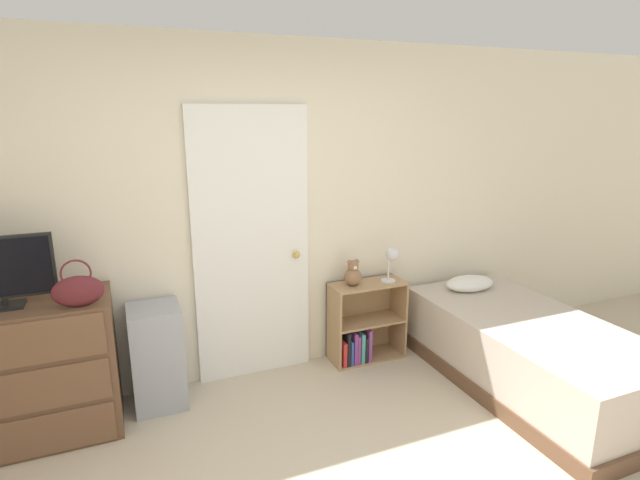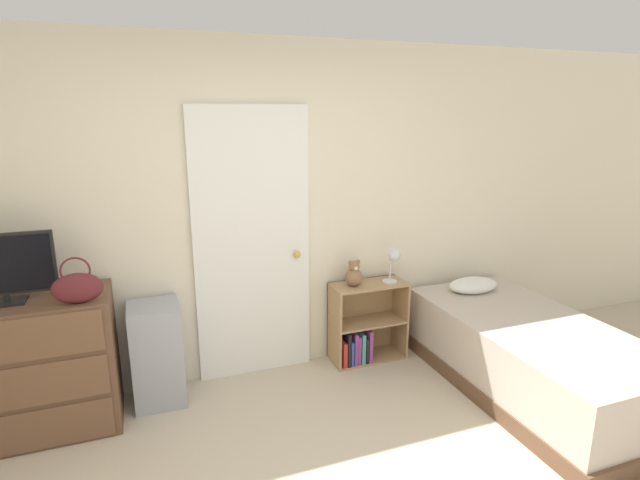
# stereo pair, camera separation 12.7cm
# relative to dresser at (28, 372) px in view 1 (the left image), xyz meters

# --- Properties ---
(wall_back) EXTENTS (10.00, 0.06, 2.55)m
(wall_back) POSITION_rel_dresser_xyz_m (1.46, 0.31, 0.82)
(wall_back) COLOR beige
(wall_back) RESTS_ON ground_plane
(door_closed) EXTENTS (0.89, 0.09, 2.08)m
(door_closed) POSITION_rel_dresser_xyz_m (1.53, 0.26, 0.59)
(door_closed) COLOR white
(door_closed) RESTS_ON ground_plane
(dresser) EXTENTS (1.03, 0.53, 0.90)m
(dresser) POSITION_rel_dresser_xyz_m (0.00, 0.00, 0.00)
(dresser) COLOR brown
(dresser) RESTS_ON ground_plane
(handbag) EXTENTS (0.29, 0.09, 0.29)m
(handbag) POSITION_rel_dresser_xyz_m (0.35, -0.18, 0.55)
(handbag) COLOR #591E23
(handbag) RESTS_ON dresser
(storage_bin) EXTENTS (0.35, 0.36, 0.73)m
(storage_bin) POSITION_rel_dresser_xyz_m (0.77, 0.08, -0.09)
(storage_bin) COLOR #999EA8
(storage_bin) RESTS_ON ground_plane
(bookshelf) EXTENTS (0.62, 0.28, 0.67)m
(bookshelf) POSITION_rel_dresser_xyz_m (2.40, 0.13, -0.18)
(bookshelf) COLOR tan
(bookshelf) RESTS_ON ground_plane
(teddy_bear) EXTENTS (0.14, 0.14, 0.22)m
(teddy_bear) POSITION_rel_dresser_xyz_m (2.31, 0.12, 0.31)
(teddy_bear) COLOR #8C6647
(teddy_bear) RESTS_ON bookshelf
(desk_lamp) EXTENTS (0.14, 0.13, 0.29)m
(desk_lamp) POSITION_rel_dresser_xyz_m (2.64, 0.08, 0.42)
(desk_lamp) COLOR silver
(desk_lamp) RESTS_ON bookshelf
(bed) EXTENTS (0.99, 1.98, 0.65)m
(bed) POSITION_rel_dresser_xyz_m (3.37, -0.72, -0.18)
(bed) COLOR brown
(bed) RESTS_ON ground_plane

